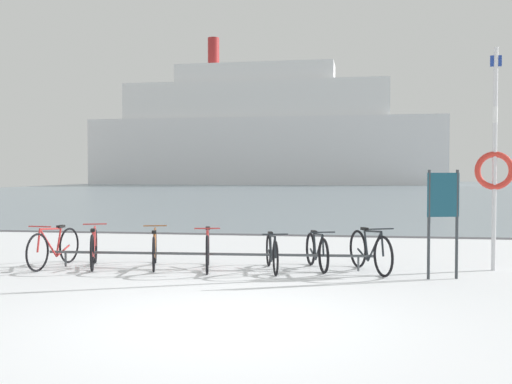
{
  "coord_description": "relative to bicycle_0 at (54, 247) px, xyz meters",
  "views": [
    {
      "loc": [
        1.44,
        -6.98,
        1.81
      ],
      "look_at": [
        -0.63,
        7.16,
        1.35
      ],
      "focal_mm": 41.45,
      "sensor_mm": 36.0,
      "label": 1
    }
  ],
  "objects": [
    {
      "name": "bicycle_3",
      "position": [
        2.99,
        0.14,
        -0.0
      ],
      "size": [
        0.53,
        1.74,
        0.83
      ],
      "color": "black",
      "rests_on": "ground"
    },
    {
      "name": "bicycle_5",
      "position": [
        5.01,
        0.48,
        -0.04
      ],
      "size": [
        0.6,
        1.55,
        0.75
      ],
      "color": "black",
      "rests_on": "ground"
    },
    {
      "name": "bicycle_6",
      "position": [
        5.98,
        0.29,
        0.0
      ],
      "size": [
        0.76,
        1.66,
        0.84
      ],
      "color": "black",
      "rests_on": "ground"
    },
    {
      "name": "ground",
      "position": [
        4.04,
        50.29,
        -0.42
      ],
      "size": [
        80.0,
        132.0,
        0.08
      ],
      "color": "white"
    },
    {
      "name": "rescue_post",
      "position": [
        8.26,
        0.84,
        1.59
      ],
      "size": [
        0.71,
        0.11,
        4.12
      ],
      "color": "silver",
      "rests_on": "ground"
    },
    {
      "name": "bicycle_0",
      "position": [
        0.0,
        0.0,
        0.0
      ],
      "size": [
        0.46,
        1.79,
        0.83
      ],
      "color": "black",
      "rests_on": "ground"
    },
    {
      "name": "info_sign",
      "position": [
        7.17,
        -0.23,
        0.88
      ],
      "size": [
        0.54,
        0.17,
        1.86
      ],
      "color": "#33383D",
      "rests_on": "ground"
    },
    {
      "name": "bicycle_4",
      "position": [
        4.2,
        0.17,
        -0.04
      ],
      "size": [
        0.56,
        1.67,
        0.74
      ],
      "color": "black",
      "rests_on": "ground"
    },
    {
      "name": "bicycle_1",
      "position": [
        0.75,
        0.12,
        -0.01
      ],
      "size": [
        0.69,
        1.62,
        0.8
      ],
      "color": "black",
      "rests_on": "ground"
    },
    {
      "name": "bicycle_2",
      "position": [
        1.93,
        0.24,
        -0.03
      ],
      "size": [
        0.61,
        1.66,
        0.77
      ],
      "color": "black",
      "rests_on": "ground"
    },
    {
      "name": "bike_rack",
      "position": [
        2.98,
        0.24,
        -0.11
      ],
      "size": [
        6.22,
        0.35,
        0.31
      ],
      "color": "#4C5156",
      "rests_on": "ground"
    },
    {
      "name": "ferry_ship",
      "position": [
        -7.01,
        80.48,
        7.31
      ],
      "size": [
        54.09,
        11.25,
        22.95
      ],
      "color": "white",
      "rests_on": "ground"
    }
  ]
}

